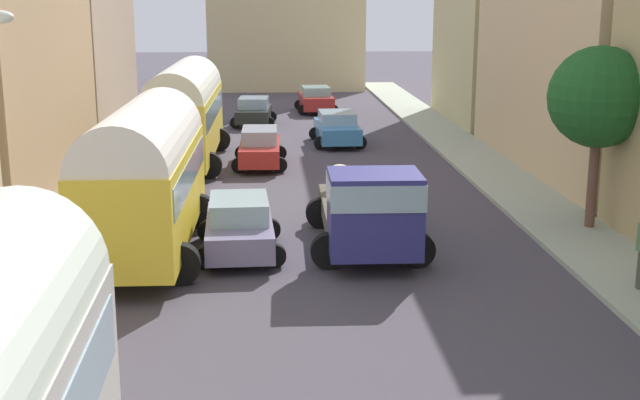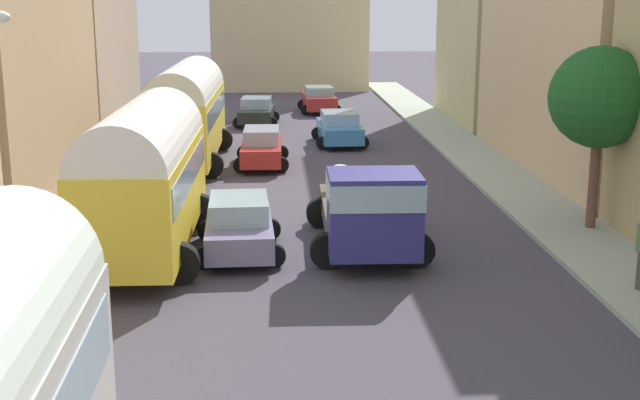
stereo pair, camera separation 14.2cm
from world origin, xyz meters
The scene contains 14 objects.
ground_plane centered at (0.00, 27.00, 0.00)m, with size 154.00×154.00×0.00m, color #47414B.
sidewalk_left centered at (-7.25, 27.00, 0.07)m, with size 2.50×70.00×0.14m, color gray.
sidewalk_right centered at (7.25, 27.00, 0.07)m, with size 2.50×70.00×0.14m, color #A6AF9A.
building_left_3 centered at (-10.74, 36.75, 4.41)m, with size 4.93×11.05×8.75m.
building_right_2 centered at (10.64, 27.79, 5.49)m, with size 4.71×14.62×10.92m.
parked_bus_1 centered at (-4.56, 17.18, 2.21)m, with size 3.27×8.15×3.99m.
parked_bus_2 centered at (-4.70, 29.61, 2.26)m, with size 3.29×9.56×4.07m.
cargo_truck_0 centered at (1.22, 16.73, 1.27)m, with size 3.18×6.45×2.46m.
car_0 centered at (1.79, 33.96, 0.77)m, with size 2.47×4.42×1.52m.
car_1 centered at (1.45, 45.31, 0.77)m, with size 2.50×4.11×1.52m.
car_2 centered at (-2.15, 17.02, 0.76)m, with size 2.41×4.09×1.51m.
car_3 centered at (-1.72, 28.96, 0.77)m, with size 2.20×4.32×1.53m.
car_4 centered at (-2.14, 40.26, 0.74)m, with size 2.46×3.89×1.48m.
roadside_tree_2 centered at (7.90, 18.63, 3.86)m, with size 2.86×2.86×5.32m.
Camera 2 is at (-1.19, -4.35, 6.56)m, focal length 47.16 mm.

